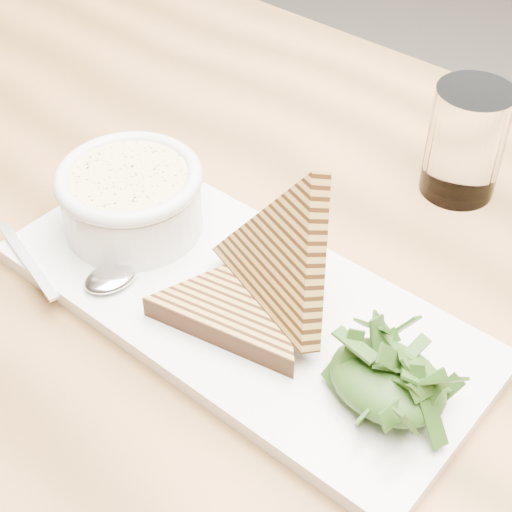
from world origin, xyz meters
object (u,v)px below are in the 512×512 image
Objects in this scene: soup_bowl at (133,205)px; glass_near at (466,142)px; table_top at (238,276)px; platter at (241,303)px.

soup_bowl is 1.11× the size of glass_near.
platter is (0.04, -0.05, 0.03)m from table_top.
soup_bowl is (-0.14, 0.01, 0.03)m from platter.
table_top is 0.07m from platter.
platter is 0.28m from glass_near.
table_top is 0.12m from soup_bowl.
glass_near is at bearing 77.81° from platter.
soup_bowl reaches higher than table_top.
table_top is 2.99× the size of platter.
soup_bowl is at bearing -126.58° from glass_near.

